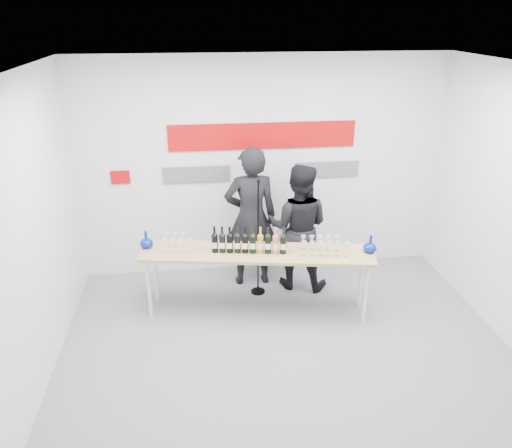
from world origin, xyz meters
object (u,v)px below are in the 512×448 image
object	(u,v)px
presenter_left	(251,217)
presenter_right	(298,227)
tasting_table	(257,256)
mic_stand	(258,260)

from	to	relation	value
presenter_left	presenter_right	bearing A→B (deg)	163.06
presenter_right	tasting_table	bearing A→B (deg)	63.79
tasting_table	mic_stand	world-z (taller)	mic_stand
tasting_table	mic_stand	size ratio (longest dim) A/B	1.77
presenter_left	mic_stand	bearing A→B (deg)	98.15
tasting_table	presenter_left	size ratio (longest dim) A/B	1.47
tasting_table	presenter_right	xyz separation A→B (m)	(0.62, 0.60, 0.09)
presenter_right	mic_stand	bearing A→B (deg)	35.22
presenter_right	mic_stand	world-z (taller)	presenter_right
presenter_left	mic_stand	xyz separation A→B (m)	(0.06, -0.31, -0.47)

